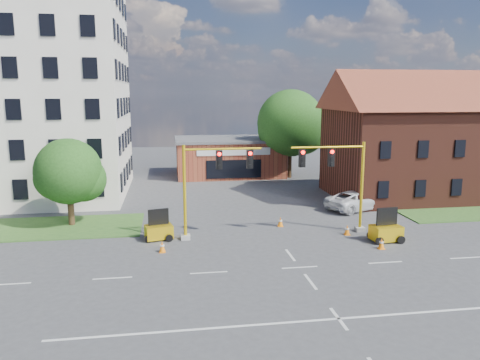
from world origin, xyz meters
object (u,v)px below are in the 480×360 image
at_px(signal_mast_west, 210,180).
at_px(signal_mast_east, 339,176).
at_px(pickup_white, 357,200).
at_px(trailer_east, 386,231).
at_px(trailer_west, 159,230).

height_order(signal_mast_west, signal_mast_east, same).
relative_size(signal_mast_west, pickup_white, 1.11).
distance_m(trailer_east, pickup_white, 8.35).
bearing_deg(trailer_west, trailer_east, -23.14).
height_order(signal_mast_east, trailer_east, signal_mast_east).
height_order(trailer_west, pickup_white, trailer_west).
xyz_separation_m(signal_mast_west, trailer_east, (11.12, -2.36, -3.26)).
distance_m(signal_mast_west, trailer_west, 4.73).
xyz_separation_m(signal_mast_west, signal_mast_east, (8.71, 0.00, 0.00)).
height_order(signal_mast_east, pickup_white, signal_mast_east).
distance_m(signal_mast_west, signal_mast_east, 8.71).
xyz_separation_m(signal_mast_west, trailer_west, (-3.36, 0.25, -3.31)).
distance_m(signal_mast_east, trailer_east, 4.69).
relative_size(trailer_west, trailer_east, 0.92).
height_order(trailer_east, pickup_white, trailer_east).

